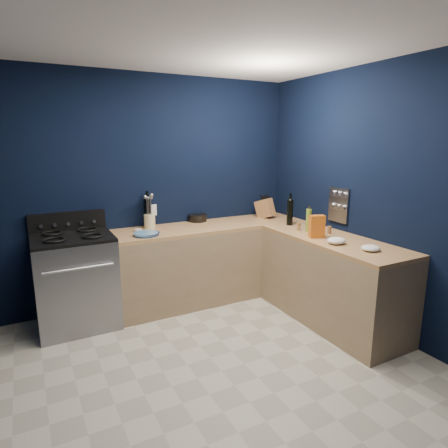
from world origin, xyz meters
TOP-DOWN VIEW (x-y plane):
  - floor at (0.00, 0.00)m, footprint 3.50×3.50m
  - ceiling at (0.00, 0.00)m, footprint 3.50×3.50m
  - wall_back at (0.00, 1.76)m, footprint 3.50×0.02m
  - wall_right at (1.76, 0.00)m, footprint 0.02×3.50m
  - wall_front at (0.00, -1.76)m, footprint 3.50×0.02m
  - cab_back at (0.60, 1.44)m, footprint 2.30×0.63m
  - top_back at (0.60, 1.44)m, footprint 2.30×0.63m
  - cab_right at (1.44, 0.29)m, footprint 0.63×1.67m
  - top_right at (1.44, 0.29)m, footprint 0.63×1.67m
  - gas_range at (-0.93, 1.42)m, footprint 0.76×0.66m
  - oven_door at (-0.93, 1.10)m, footprint 0.59×0.02m
  - cooktop at (-0.93, 1.42)m, footprint 0.76×0.66m
  - backguard at (-0.93, 1.72)m, footprint 0.76×0.06m
  - spice_panel at (1.74, 0.55)m, footprint 0.02×0.28m
  - wall_outlet at (0.00, 1.74)m, footprint 0.09×0.02m
  - plate_stack at (-0.22, 1.28)m, footprint 0.27×0.27m
  - ramekin at (-0.25, 1.49)m, footprint 0.08×0.08m
  - utensil_crock at (-0.08, 1.60)m, footprint 0.16×0.16m
  - wine_bottle_back at (-0.07, 1.69)m, footprint 0.09×0.09m
  - lemon_basket at (0.55, 1.69)m, footprint 0.29×0.29m
  - knife_block at (1.41, 1.50)m, footprint 0.21×0.30m
  - wine_bottle_right at (1.42, 0.99)m, footprint 0.08×0.08m
  - oil_bottle at (1.39, 0.63)m, footprint 0.06×0.06m
  - spice_jar_near at (1.34, 0.73)m, footprint 0.04×0.04m
  - spice_jar_far at (1.53, 0.45)m, footprint 0.05×0.05m
  - crouton_bag at (1.30, 0.40)m, footprint 0.17×0.11m
  - towel_front at (1.30, 0.11)m, footprint 0.22×0.20m
  - towel_end at (1.41, -0.21)m, footprint 0.18×0.16m

SIDE VIEW (x-z plane):
  - floor at x=0.00m, z-range -0.02..0.00m
  - cab_back at x=0.60m, z-range 0.00..0.86m
  - cab_right at x=1.44m, z-range 0.00..0.86m
  - oven_door at x=-0.93m, z-range 0.24..0.66m
  - gas_range at x=-0.93m, z-range 0.00..0.92m
  - top_back at x=0.60m, z-range 0.86..0.90m
  - top_right at x=1.44m, z-range 0.86..0.90m
  - ramekin at x=-0.25m, z-range 0.90..0.93m
  - plate_stack at x=-0.22m, z-range 0.90..0.93m
  - towel_end at x=1.41m, z-range 0.90..0.95m
  - towel_front at x=1.30m, z-range 0.90..0.96m
  - cooktop at x=-0.93m, z-range 0.92..0.95m
  - spice_jar_far at x=1.53m, z-range 0.90..0.98m
  - lemon_basket at x=0.55m, z-range 0.90..0.99m
  - spice_jar_near at x=1.34m, z-range 0.90..0.99m
  - utensil_crock at x=-0.08m, z-range 0.90..1.06m
  - crouton_bag at x=1.30m, z-range 0.90..1.13m
  - knife_block at x=1.41m, z-range 0.87..1.16m
  - oil_bottle at x=1.39m, z-range 0.90..1.15m
  - backguard at x=-0.93m, z-range 0.94..1.14m
  - wine_bottle_right at x=1.42m, z-range 0.90..1.19m
  - wine_bottle_back at x=-0.07m, z-range 0.90..1.23m
  - wall_outlet at x=0.00m, z-range 1.02..1.15m
  - spice_panel at x=1.74m, z-range 0.99..1.37m
  - wall_back at x=0.00m, z-range 0.00..2.60m
  - wall_right at x=1.76m, z-range 0.00..2.60m
  - wall_front at x=0.00m, z-range 0.00..2.60m
  - ceiling at x=0.00m, z-range 2.60..2.62m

